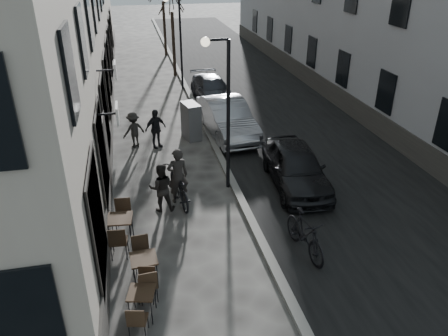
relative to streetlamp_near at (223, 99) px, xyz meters
name	(u,v)px	position (x,y,z in m)	size (l,w,h in m)	color
ground	(286,313)	(0.17, -6.00, -3.16)	(120.00, 120.00, 0.00)	#3A3835
road	(255,94)	(4.02, 10.00, -3.16)	(7.30, 60.00, 0.00)	black
kerb	(191,98)	(0.37, 10.00, -3.10)	(0.25, 60.00, 0.12)	slate
streetlamp_near	(223,99)	(0.00, 0.00, 0.00)	(0.90, 0.28, 5.09)	black
streetlamp_far	(177,33)	(0.00, 12.00, 0.00)	(0.90, 0.28, 5.09)	black
bistro_set_a	(142,301)	(-3.00, -5.40, -2.73)	(0.70, 1.47, 0.84)	#2F2015
bistro_set_b	(145,268)	(-2.89, -4.31, -2.69)	(0.68, 1.58, 0.92)	#2F2015
bistro_set_c	(121,228)	(-3.44, -2.50, -2.66)	(0.74, 1.69, 0.98)	#2F2015
utility_cabinet	(191,121)	(-0.42, 4.55, -2.38)	(0.57, 1.04, 1.56)	#5D5D5F
bicycle	(178,186)	(-1.60, -0.60, -2.59)	(0.76, 2.18, 1.14)	black
cyclist_rider	(178,176)	(-1.60, -0.60, -2.22)	(0.68, 0.45, 1.87)	#282422
pedestrian_near	(161,188)	(-2.18, -1.00, -2.37)	(0.77, 0.60, 1.59)	black
pedestrian_mid	(134,130)	(-2.85, 4.14, -2.41)	(0.96, 0.55, 1.49)	#292724
pedestrian_far	(156,129)	(-1.97, 3.90, -2.35)	(0.96, 0.40, 1.63)	black
car_near	(296,167)	(2.47, -0.39, -2.44)	(1.70, 4.23, 1.44)	black
car_mid	(227,118)	(1.17, 4.59, -2.38)	(1.65, 4.74, 1.56)	#9A9CA2
car_far	(212,89)	(1.47, 9.57, -2.55)	(1.72, 4.22, 1.23)	#31333A
moped	(305,234)	(1.37, -4.00, -2.56)	(0.56, 1.99, 1.20)	black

